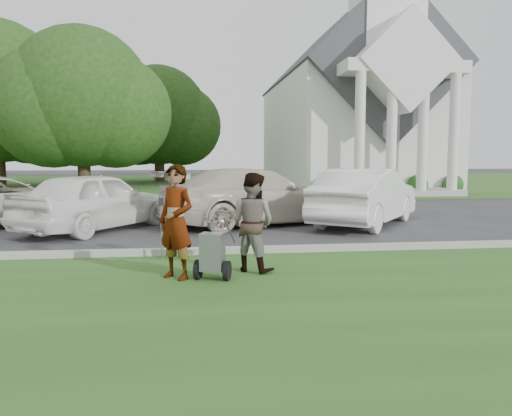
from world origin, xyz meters
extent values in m
plane|color=#333335|center=(0.00, 0.00, 0.00)|extent=(120.00, 120.00, 0.00)
cube|color=#2D531C|center=(0.00, -3.00, 0.01)|extent=(80.00, 7.00, 0.01)
cube|color=#2D531C|center=(0.00, 27.00, 0.01)|extent=(80.00, 30.00, 0.01)
cube|color=#9E9E93|center=(0.00, 0.55, 0.07)|extent=(80.00, 0.18, 0.15)
cube|color=white|center=(9.00, 24.00, 3.50)|extent=(9.00, 16.00, 7.00)
cube|color=#38383D|center=(9.00, 24.00, 7.00)|extent=(9.19, 17.00, 9.19)
cube|color=#9E9E93|center=(9.00, 14.80, 0.15)|extent=(6.20, 2.60, 0.30)
cylinder|color=white|center=(6.60, 13.80, 3.00)|extent=(0.50, 0.50, 6.00)
cylinder|color=white|center=(8.20, 13.80, 3.00)|extent=(0.50, 0.50, 6.00)
cylinder|color=white|center=(9.80, 13.80, 3.00)|extent=(0.50, 0.50, 6.00)
cylinder|color=white|center=(11.40, 13.80, 3.00)|extent=(0.50, 0.50, 6.00)
cube|color=white|center=(9.00, 14.60, 6.30)|extent=(6.20, 2.00, 0.60)
cube|color=white|center=(9.00, 14.60, 6.60)|extent=(5.09, 2.20, 5.09)
sphere|color=#1E4C19|center=(5.50, 15.70, 0.45)|extent=(1.10, 1.10, 1.10)
sphere|color=#1E4C19|center=(7.50, 15.70, 0.45)|extent=(1.10, 1.10, 1.10)
sphere|color=#1E4C19|center=(10.50, 15.70, 0.45)|extent=(1.10, 1.10, 1.10)
sphere|color=#1E4C19|center=(12.50, 15.70, 0.45)|extent=(1.10, 1.10, 1.10)
cylinder|color=#332316|center=(-8.00, 22.00, 1.60)|extent=(0.76, 0.76, 3.20)
sphere|color=#1C3A12|center=(-8.00, 22.00, 5.51)|extent=(8.40, 8.40, 8.40)
sphere|color=#1C3A12|center=(-6.11, 22.30, 4.67)|extent=(6.89, 6.89, 6.89)
sphere|color=#1C3A12|center=(-9.68, 21.70, 4.88)|extent=(7.22, 7.22, 7.22)
sphere|color=#1C3A12|center=(-11.93, 25.30, 5.21)|extent=(7.54, 7.54, 7.54)
cylinder|color=#332316|center=(-4.00, 30.00, 1.50)|extent=(0.76, 0.76, 3.00)
sphere|color=#1C3A12|center=(-4.00, 30.00, 5.09)|extent=(7.60, 7.60, 7.60)
sphere|color=#1C3A12|center=(-2.29, 30.30, 4.33)|extent=(6.23, 6.23, 6.23)
sphere|color=#1C3A12|center=(-5.52, 29.70, 4.52)|extent=(6.54, 6.54, 6.54)
cylinder|color=black|center=(-1.29, -1.50, 0.17)|extent=(0.18, 0.34, 0.33)
cylinder|color=black|center=(-0.83, -1.65, 0.17)|extent=(0.18, 0.34, 0.33)
cylinder|color=#2D2D33|center=(-1.06, -1.57, 0.17)|extent=(0.54, 0.21, 0.04)
cube|color=gray|center=(-1.06, -1.57, 0.47)|extent=(0.44, 0.40, 0.61)
cone|color=gray|center=(-1.06, -1.57, 0.88)|extent=(0.24, 0.24, 0.18)
cylinder|color=#2D2D33|center=(-1.06, -1.57, 0.97)|extent=(0.04, 0.04, 0.07)
cylinder|color=gray|center=(-1.05, -1.02, 0.75)|extent=(0.28, 0.79, 0.59)
cylinder|color=gray|center=(-0.75, -1.11, 0.75)|extent=(0.28, 0.79, 0.59)
cylinder|color=gray|center=(-0.77, -0.68, 1.03)|extent=(0.35, 0.14, 0.03)
imported|color=#999999|center=(-1.64, -1.42, 0.94)|extent=(0.81, 0.79, 1.88)
imported|color=#999999|center=(-0.34, -1.02, 0.86)|extent=(1.06, 1.03, 1.73)
cylinder|color=gray|center=(-1.98, 0.09, 0.54)|extent=(0.04, 0.04, 1.09)
cube|color=#2D2D33|center=(-1.98, 0.09, 1.16)|extent=(0.09, 0.06, 0.16)
cylinder|color=gray|center=(-1.98, 0.09, 1.24)|extent=(0.08, 0.08, 0.03)
imported|color=white|center=(-4.00, 4.29, 0.81)|extent=(4.19, 5.00, 1.61)
imported|color=beige|center=(0.45, 4.89, 0.83)|extent=(6.18, 4.41, 1.66)
imported|color=white|center=(3.65, 4.45, 0.83)|extent=(4.44, 5.04, 1.65)
camera|label=1|loc=(-1.34, -9.60, 2.05)|focal=35.00mm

